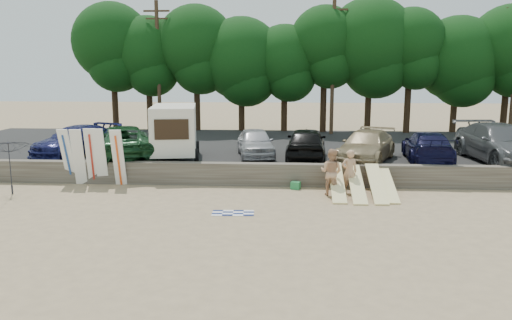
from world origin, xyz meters
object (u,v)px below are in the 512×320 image
Objects in this scene: beach_umbrella at (12,167)px; car_2 at (255,143)px; car_5 at (427,147)px; cooler at (296,185)px; beachgoer_a at (349,172)px; car_6 at (500,143)px; car_0 at (76,141)px; car_3 at (306,143)px; beachgoer_b at (331,172)px; car_1 at (123,142)px; car_4 at (366,146)px; box_trailer at (174,129)px.

car_2 is at bearing 30.69° from beach_umbrella.
car_5 is 13.02× the size of cooler.
beachgoer_a is 2.39m from cooler.
car_0 is at bearing 173.06° from car_6.
car_3 is at bearing 173.82° from car_6.
beachgoer_b is at bearing 1.01° from car_0.
car_1 reaches higher than beach_umbrella.
car_5 is at bearing -146.39° from beachgoer_a.
car_5 is 5.65m from beachgoer_a.
car_4 is 3.82m from beachgoer_a.
beachgoer_b is (-1.99, -3.97, -0.48)m from car_4.
beachgoer_b is at bearing 104.57° from car_3.
car_2 is at bearing 22.75° from car_0.
beachgoer_a is 0.72× the size of beach_umbrella.
beachgoer_b is at bearing -158.21° from car_6.
cooler is (5.97, -3.21, -2.01)m from box_trailer.
car_3 is 0.95× the size of car_5.
beachgoer_a is at bearing -158.18° from car_6.
car_4 is 13.42× the size of cooler.
beachgoer_a is at bearing 48.39° from car_5.
car_1 is 2.32× the size of beach_umbrella.
car_0 is 13.59× the size of cooler.
car_3 reaches higher than beachgoer_a.
beachgoer_a is at bearing 115.63° from car_3.
car_2 is (3.96, 0.86, -0.76)m from box_trailer.
box_trailer is 0.94× the size of car_3.
car_4 is at bearing -10.81° from box_trailer.
car_6 reaches higher than beach_umbrella.
car_3 is 13.23m from beach_umbrella.
box_trailer is at bearing 5.57° from car_3.
car_1 is 3.06× the size of beachgoer_b.
box_trailer is 1.05× the size of car_2.
car_6 is at bearing -9.31° from box_trailer.
beachgoer_b is at bearing -39.02° from box_trailer.
box_trailer reaches higher than car_5.
box_trailer reaches higher than car_6.
car_2 is (6.57, 0.88, -0.10)m from car_1.
beachgoer_b is (-0.77, -0.39, 0.05)m from beachgoer_a.
beachgoer_b is at bearing 46.31° from car_5.
car_5 is at bearing 158.07° from car_1.
car_4 is at bearing 17.25° from beach_umbrella.
car_6 is (3.43, 0.08, 0.19)m from car_5.
beachgoer_b is 1.89m from cooler.
car_2 is at bearing -56.43° from beachgoer_a.
car_3 is 9.24m from car_6.
box_trailer is at bearing 14.19° from car_0.
car_0 is 5.61m from beach_umbrella.
car_4 is (12.00, -0.16, -0.08)m from car_1.
beach_umbrella is at bearing -140.88° from car_4.
cooler is at bearing 33.01° from car_5.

